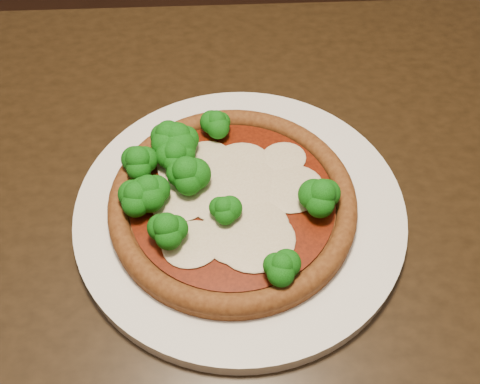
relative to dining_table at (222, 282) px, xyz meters
name	(u,v)px	position (x,y,z in m)	size (l,w,h in m)	color
floor	(176,343)	(-0.03, 0.22, -0.65)	(4.00, 4.00, 0.00)	black
dining_table	(222,282)	(0.00, 0.00, 0.00)	(1.37, 1.24, 0.75)	black
plate	(240,209)	(0.03, 0.02, 0.11)	(0.35, 0.35, 0.02)	white
pizza	(222,194)	(0.02, 0.02, 0.14)	(0.26, 0.26, 0.06)	brown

